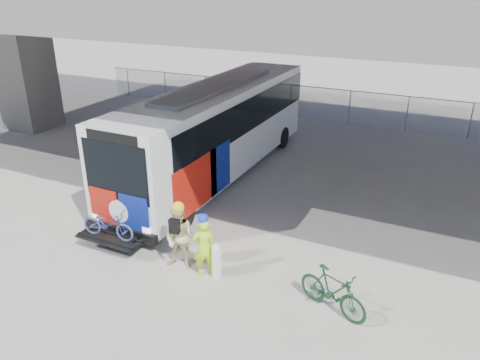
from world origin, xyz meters
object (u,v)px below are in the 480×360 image
Objects in this scene: bus at (217,124)px; cyclist_tan at (180,237)px; bollard at (216,260)px; cyclist_hivis at (204,246)px; bike_parked at (333,291)px.

bus reaches higher than cyclist_tan.
bollard is 0.56× the size of cyclist_hivis.
bus is 7.12m from cyclist_hivis.
bollard is 0.51× the size of cyclist_tan.
bike_parked is (4.25, 0.00, -0.38)m from cyclist_tan.
cyclist_tan reaches higher than bike_parked.
bus is at bearing -103.79° from cyclist_hivis.
cyclist_tan is at bearing -39.06° from cyclist_hivis.
bollard is 0.54× the size of bike_parked.
bollard is at bearing 110.76° from bike_parked.
cyclist_hivis is at bearing -64.50° from bus.
cyclist_tan reaches higher than bollard.
bus is 7.35m from bollard.
cyclist_tan is (-1.11, -0.00, 0.40)m from bollard.
bus is 9.22m from bike_parked.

